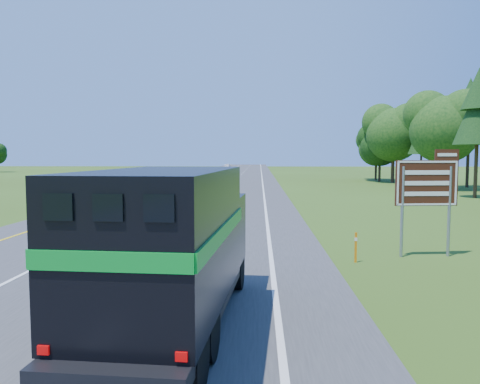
% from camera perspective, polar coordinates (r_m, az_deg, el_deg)
% --- Properties ---
extents(road, '(15.00, 260.00, 0.04)m').
position_cam_1_polar(road, '(52.51, -3.19, 0.65)').
color(road, '#38383A').
rests_on(road, ground).
extents(lane_markings, '(11.15, 260.00, 0.01)m').
position_cam_1_polar(lane_markings, '(52.51, -3.19, 0.68)').
color(lane_markings, yellow).
rests_on(lane_markings, road).
extents(horse_truck, '(2.73, 7.38, 3.21)m').
position_cam_1_polar(horse_truck, '(9.44, -8.26, -6.30)').
color(horse_truck, black).
rests_on(horse_truck, road).
extents(white_suv, '(3.64, 7.10, 1.92)m').
position_cam_1_polar(white_suv, '(44.60, -9.18, 1.19)').
color(white_suv, silver).
rests_on(white_suv, road).
extents(far_car, '(1.73, 4.19, 1.42)m').
position_cam_1_polar(far_car, '(120.35, -1.59, 3.16)').
color(far_car, silver).
rests_on(far_car, road).
extents(exit_sign, '(2.19, 0.30, 3.73)m').
position_cam_1_polar(exit_sign, '(17.34, 21.91, 0.54)').
color(exit_sign, gray).
rests_on(exit_sign, ground).
extents(delineator, '(0.08, 0.05, 1.00)m').
position_cam_1_polar(delineator, '(15.90, 13.93, -6.45)').
color(delineator, orange).
rests_on(delineator, ground).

